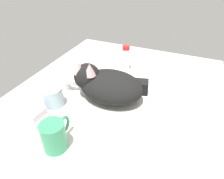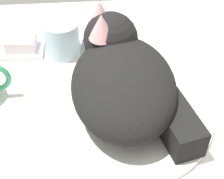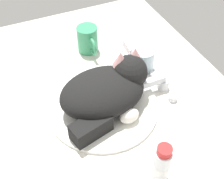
% 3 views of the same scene
% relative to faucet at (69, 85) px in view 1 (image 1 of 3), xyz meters
% --- Properties ---
extents(ground_plane, '(1.10, 0.83, 0.03)m').
position_rel_faucet_xyz_m(ground_plane, '(0.00, -0.19, -0.04)').
color(ground_plane, silver).
extents(sink_basin, '(0.32, 0.32, 0.01)m').
position_rel_faucet_xyz_m(sink_basin, '(0.00, -0.19, -0.02)').
color(sink_basin, silver).
rests_on(sink_basin, ground_plane).
extents(faucet, '(0.14, 0.10, 0.05)m').
position_rel_faucet_xyz_m(faucet, '(0.00, 0.00, 0.00)').
color(faucet, silver).
rests_on(faucet, ground_plane).
extents(cat, '(0.21, 0.27, 0.15)m').
position_rel_faucet_xyz_m(cat, '(0.00, -0.17, 0.05)').
color(cat, black).
rests_on(cat, sink_basin).
extents(coffee_mug, '(0.11, 0.07, 0.09)m').
position_rel_faucet_xyz_m(coffee_mug, '(-0.27, -0.13, 0.02)').
color(coffee_mug, '#389966').
rests_on(coffee_mug, ground_plane).
extents(rinse_cup, '(0.07, 0.07, 0.08)m').
position_rel_faucet_xyz_m(rinse_cup, '(-0.11, -0.00, 0.01)').
color(rinse_cup, silver).
rests_on(rinse_cup, ground_plane).
extents(soap_dish, '(0.09, 0.06, 0.01)m').
position_rel_faucet_xyz_m(soap_dish, '(-0.20, 0.01, -0.02)').
color(soap_dish, white).
rests_on(soap_dish, ground_plane).
extents(soap_bar, '(0.07, 0.05, 0.03)m').
position_rel_faucet_xyz_m(soap_bar, '(-0.20, 0.01, 0.00)').
color(soap_bar, silver).
rests_on(soap_bar, soap_dish).
extents(toothpaste_bottle, '(0.04, 0.04, 0.12)m').
position_rel_faucet_xyz_m(toothpaste_bottle, '(0.26, -0.15, 0.03)').
color(toothpaste_bottle, white).
rests_on(toothpaste_bottle, ground_plane).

